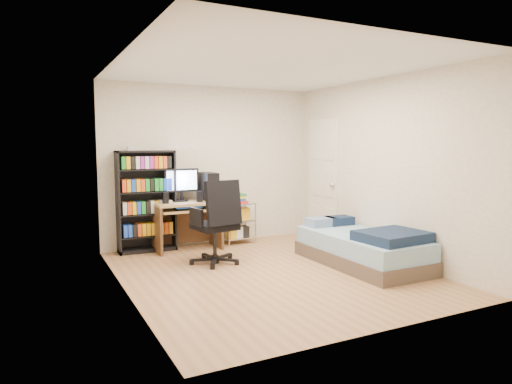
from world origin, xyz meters
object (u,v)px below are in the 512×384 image
computer_desk (192,206)px  bed (363,247)px  media_shelf (146,200)px  office_chair (217,237)px

computer_desk → bed: (1.70, -1.93, -0.43)m
media_shelf → office_chair: (0.66, -1.14, -0.41)m
media_shelf → office_chair: media_shelf is taller
media_shelf → bed: media_shelf is taller
computer_desk → office_chair: bearing=-90.6°
media_shelf → office_chair: 1.38m
computer_desk → bed: 2.61m
computer_desk → media_shelf: bearing=170.1°
computer_desk → office_chair: size_ratio=1.08×
media_shelf → office_chair: bearing=-60.0°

